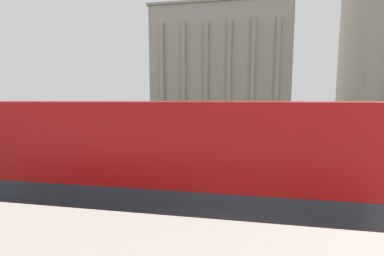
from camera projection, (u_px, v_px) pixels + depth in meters
The scene contains 7 objects.
double_decker_bus at pixel (199, 188), 5.72m from camera, with size 11.07×2.67×4.33m.
plaza_building_left at pixel (220, 64), 59.00m from camera, with size 30.43×12.86×24.69m.
traffic_light_near at pixel (345, 142), 11.56m from camera, with size 0.42×0.24×3.79m.
traffic_light_mid at pixel (309, 127), 16.65m from camera, with size 0.42×0.24×3.99m.
pedestrian_grey at pixel (302, 134), 25.16m from camera, with size 0.32×0.32×1.71m.
pedestrian_blue at pixel (164, 128), 30.94m from camera, with size 0.32×0.32×1.62m.
pedestrian_black at pixel (235, 158), 15.02m from camera, with size 0.32×0.32×1.67m.
Camera 1 is at (-0.04, -2.43, 4.38)m, focal length 24.00 mm.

